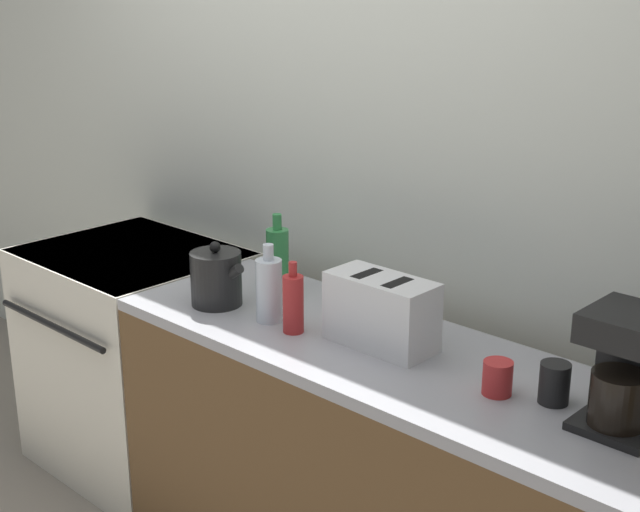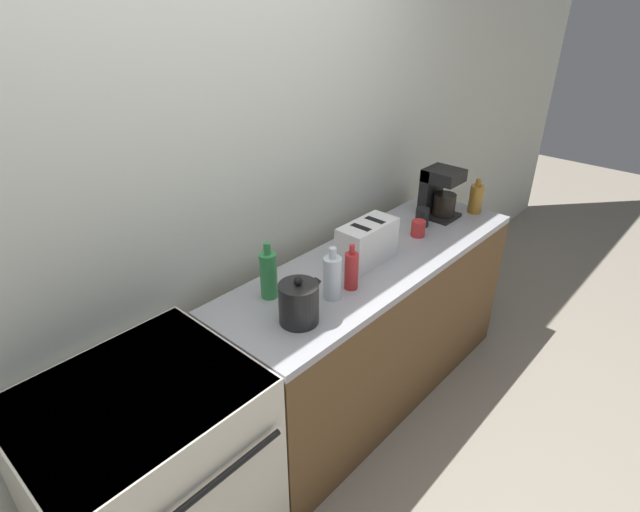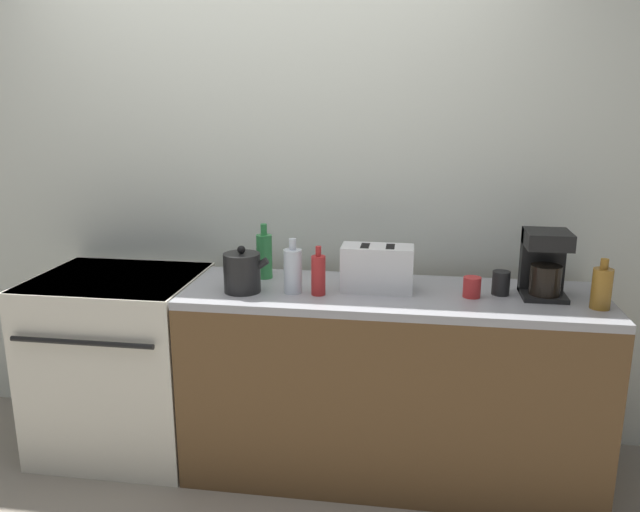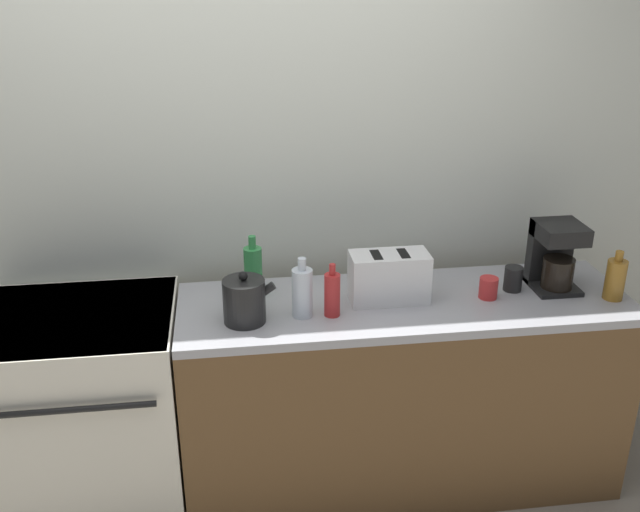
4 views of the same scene
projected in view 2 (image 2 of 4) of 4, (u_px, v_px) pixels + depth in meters
ground_plane at (333, 492)px, 2.36m from camera, size 12.00×12.00×0.00m
wall_back at (211, 197)px, 2.16m from camera, size 8.00×0.05×2.60m
stove at (153, 477)px, 1.90m from camera, size 0.78×0.70×0.90m
counter_block at (372, 328)px, 2.75m from camera, size 1.87×0.59×0.90m
kettle at (299, 303)px, 2.00m from camera, size 0.21×0.16×0.21m
toaster at (367, 242)px, 2.44m from camera, size 0.32×0.15×0.20m
coffee_maker at (439, 192)px, 2.91m from camera, size 0.19×0.20×0.29m
bottle_amber at (476, 199)px, 2.98m from camera, size 0.08×0.08×0.21m
bottle_clear at (332, 277)px, 2.15m from camera, size 0.08×0.08×0.24m
bottle_red at (351, 270)px, 2.23m from camera, size 0.06×0.06×0.22m
bottle_green at (268, 275)px, 2.16m from camera, size 0.08×0.08×0.26m
cup_red at (418, 228)px, 2.72m from camera, size 0.08×0.08×0.09m
cup_black at (422, 217)px, 2.83m from camera, size 0.08×0.08×0.11m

